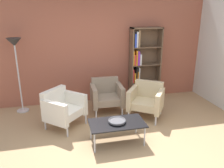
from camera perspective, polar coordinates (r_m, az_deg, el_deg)
ground_plane at (r=4.20m, az=3.07°, el=-16.02°), size 8.32×8.32×0.00m
brick_back_panel at (r=5.93m, az=-3.39°, el=9.45°), size 6.40×0.12×2.90m
bookshelf_tall at (r=6.12m, az=7.33°, el=4.70°), size 0.80×0.30×1.90m
coffee_table_low at (r=4.22m, az=1.25°, el=-9.89°), size 1.00×0.56×0.40m
decorative_bowl at (r=4.19m, az=1.26°, el=-9.09°), size 0.32×0.32×0.05m
armchair_corner_red at (r=5.43m, az=-1.38°, el=-2.70°), size 0.73×0.68×0.78m
armchair_by_bookshelf at (r=5.23m, az=8.50°, el=-3.75°), size 0.95×0.93×0.78m
armchair_spare_guest at (r=4.87m, az=-12.11°, el=-5.74°), size 0.95×0.95×0.78m
floor_lamp_torchiere at (r=5.58m, az=-22.80°, el=7.48°), size 0.32×0.32×1.74m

